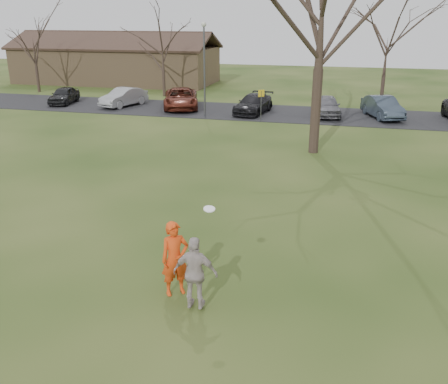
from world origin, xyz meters
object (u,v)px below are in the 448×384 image
(car_0, at_px, (64,95))
(car_1, at_px, (124,97))
(car_3, at_px, (253,104))
(player_defender, at_px, (175,259))
(car_5, at_px, (383,107))
(big_tree, at_px, (322,8))
(catching_play, at_px, (195,273))
(car_4, at_px, (327,106))
(building, at_px, (116,63))
(lamp_post, at_px, (204,58))
(car_2, at_px, (181,98))

(car_0, relative_size, car_1, 0.91)
(car_3, bearing_deg, car_1, -173.47)
(player_defender, height_order, car_3, player_defender)
(car_5, height_order, big_tree, big_tree)
(catching_play, bearing_deg, player_defender, 139.99)
(player_defender, distance_m, car_4, 24.59)
(car_4, distance_m, big_tree, 11.64)
(player_defender, xyz_separation_m, catching_play, (0.72, -0.61, 0.02))
(car_1, bearing_deg, car_5, 17.88)
(player_defender, bearing_deg, building, 80.34)
(player_defender, height_order, big_tree, big_tree)
(car_1, xyz_separation_m, lamp_post, (7.19, -2.40, 3.24))
(car_3, relative_size, building, 0.22)
(car_0, bearing_deg, player_defender, -63.63)
(building, height_order, big_tree, big_tree)
(building, bearing_deg, car_1, -62.54)
(lamp_post, bearing_deg, car_1, 161.54)
(player_defender, xyz_separation_m, car_0, (-17.93, 24.47, -0.30))
(car_0, height_order, car_2, car_2)
(lamp_post, bearing_deg, car_3, 33.82)
(car_2, bearing_deg, big_tree, -61.67)
(player_defender, xyz_separation_m, car_1, (-12.85, 24.55, -0.25))
(player_defender, distance_m, car_0, 30.34)
(big_tree, bearing_deg, catching_play, -96.08)
(catching_play, height_order, big_tree, big_tree)
(building, height_order, lamp_post, lamp_post)
(car_1, bearing_deg, catching_play, -44.15)
(car_4, distance_m, car_5, 3.71)
(car_0, xyz_separation_m, building, (-1.72, 13.18, 1.25))
(car_0, height_order, car_5, car_5)
(car_3, height_order, big_tree, big_tree)
(car_2, distance_m, lamp_post, 4.91)
(lamp_post, bearing_deg, building, 132.09)
(player_defender, height_order, car_1, player_defender)
(car_5, relative_size, building, 0.21)
(big_tree, bearing_deg, car_0, 154.15)
(car_5, bearing_deg, lamp_post, 172.17)
(player_defender, distance_m, building, 42.48)
(car_3, xyz_separation_m, lamp_post, (-3.01, -2.02, 3.27))
(car_3, height_order, building, building)
(player_defender, distance_m, big_tree, 16.01)
(lamp_post, bearing_deg, car_0, 169.29)
(player_defender, relative_size, lamp_post, 0.31)
(catching_play, bearing_deg, car_3, 97.73)
(car_3, height_order, catching_play, catching_play)
(car_1, height_order, car_5, car_5)
(car_3, bearing_deg, lamp_post, -137.49)
(car_3, xyz_separation_m, catching_play, (3.36, -24.78, 0.31))
(lamp_post, bearing_deg, car_2, 134.98)
(lamp_post, distance_m, big_tree, 11.38)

